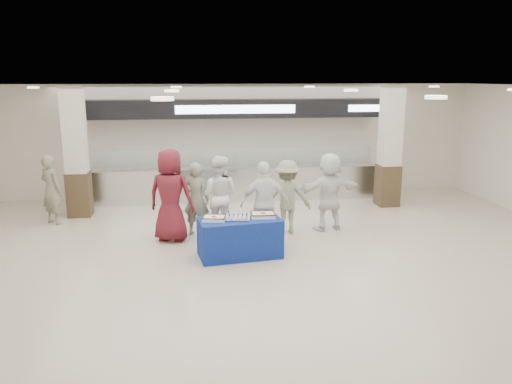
{
  "coord_description": "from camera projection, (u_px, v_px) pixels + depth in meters",
  "views": [
    {
      "loc": [
        -1.22,
        -8.33,
        3.39
      ],
      "look_at": [
        0.09,
        1.6,
        1.08
      ],
      "focal_mm": 35.0,
      "sensor_mm": 36.0,
      "label": 1
    }
  ],
  "objects": [
    {
      "name": "soldier_b",
      "position": [
        287.0,
        197.0,
        10.97
      ],
      "size": [
        1.1,
        0.7,
        1.63
      ],
      "primitive_type": "imported",
      "rotation": [
        0.0,
        0.0,
        3.05
      ],
      "color": "slate",
      "rests_on": "ground"
    },
    {
      "name": "chef_tall",
      "position": [
        219.0,
        196.0,
        10.83
      ],
      "size": [
        1.01,
        0.89,
        1.75
      ],
      "primitive_type": "imported",
      "rotation": [
        0.0,
        0.0,
        2.83
      ],
      "color": "white",
      "rests_on": "ground"
    },
    {
      "name": "sheet_cake_left",
      "position": [
        214.0,
        218.0,
        9.41
      ],
      "size": [
        0.48,
        0.4,
        0.09
      ],
      "color": "white",
      "rests_on": "display_table"
    },
    {
      "name": "civilian_maroon",
      "position": [
        171.0,
        195.0,
        10.4
      ],
      "size": [
        1.11,
        0.9,
        1.96
      ],
      "primitive_type": "imported",
      "rotation": [
        0.0,
        0.0,
        2.81
      ],
      "color": "maroon",
      "rests_on": "ground"
    },
    {
      "name": "sheet_cake_right",
      "position": [
        263.0,
        215.0,
        9.62
      ],
      "size": [
        0.48,
        0.38,
        0.1
      ],
      "color": "white",
      "rests_on": "display_table"
    },
    {
      "name": "civilian_white",
      "position": [
        329.0,
        192.0,
        11.18
      ],
      "size": [
        1.71,
        0.87,
        1.76
      ],
      "primitive_type": "imported",
      "rotation": [
        0.0,
        0.0,
        3.37
      ],
      "color": "white",
      "rests_on": "ground"
    },
    {
      "name": "ground",
      "position": [
        263.0,
        270.0,
        8.96
      ],
      "size": [
        14.0,
        14.0,
        0.0
      ],
      "primitive_type": "plane",
      "color": "beige",
      "rests_on": "ground"
    },
    {
      "name": "soldier_bg",
      "position": [
        51.0,
        190.0,
        11.65
      ],
      "size": [
        0.71,
        0.68,
        1.64
      ],
      "primitive_type": "imported",
      "rotation": [
        0.0,
        0.0,
        2.49
      ],
      "color": "slate",
      "rests_on": "ground"
    },
    {
      "name": "column_right",
      "position": [
        390.0,
        149.0,
        13.18
      ],
      "size": [
        0.55,
        0.55,
        3.2
      ],
      "color": "#392A1A",
      "rests_on": "ground"
    },
    {
      "name": "cupcake_tray",
      "position": [
        238.0,
        217.0,
        9.49
      ],
      "size": [
        0.45,
        0.36,
        0.07
      ],
      "color": "#B9B9BE",
      "rests_on": "display_table"
    },
    {
      "name": "display_table",
      "position": [
        240.0,
        238.0,
        9.58
      ],
      "size": [
        1.64,
        0.98,
        0.75
      ],
      "primitive_type": "cube",
      "rotation": [
        0.0,
        0.0,
        0.14
      ],
      "color": "navy",
      "rests_on": "ground"
    },
    {
      "name": "chef_short",
      "position": [
        265.0,
        203.0,
        10.23
      ],
      "size": [
        1.03,
        0.47,
        1.73
      ],
      "primitive_type": "imported",
      "rotation": [
        0.0,
        0.0,
        3.19
      ],
      "color": "white",
      "rests_on": "ground"
    },
    {
      "name": "soldier_a",
      "position": [
        196.0,
        199.0,
        10.8
      ],
      "size": [
        0.68,
        0.56,
        1.61
      ],
      "primitive_type": "imported",
      "rotation": [
        0.0,
        0.0,
        2.81
      ],
      "color": "slate",
      "rests_on": "ground"
    },
    {
      "name": "column_left",
      "position": [
        76.0,
        155.0,
        12.17
      ],
      "size": [
        0.55,
        0.55,
        3.2
      ],
      "color": "#392A1A",
      "rests_on": "ground"
    },
    {
      "name": "serving_line",
      "position": [
        235.0,
        159.0,
        13.92
      ],
      "size": [
        8.7,
        0.85,
        2.8
      ],
      "color": "silver",
      "rests_on": "ground"
    }
  ]
}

